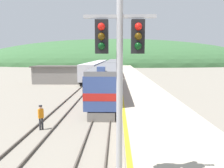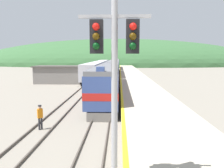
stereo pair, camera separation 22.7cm
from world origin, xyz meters
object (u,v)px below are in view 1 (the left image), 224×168
at_px(track_worker, 41,116).
at_px(express_train_lead_car, 107,80).
at_px(signal_mast_main, 120,71).
at_px(carriage_second, 112,69).
at_px(carriage_third, 113,65).
at_px(siding_train, 98,68).

bearing_deg(track_worker, express_train_lead_car, 71.54).
distance_m(signal_mast_main, track_worker, 10.80).
bearing_deg(signal_mast_main, carriage_second, 91.77).
xyz_separation_m(carriage_third, track_worker, (-4.21, -58.89, -1.19)).
xyz_separation_m(carriage_third, siding_train, (-4.08, -13.51, -0.27)).
bearing_deg(siding_train, express_train_lead_car, -82.90).
relative_size(siding_train, signal_mast_main, 6.36).
relative_size(express_train_lead_car, carriage_third, 0.99).
relative_size(carriage_third, signal_mast_main, 2.99).
xyz_separation_m(carriage_second, carriage_third, (0.00, 23.07, 0.00)).
height_order(carriage_second, signal_mast_main, signal_mast_main).
bearing_deg(carriage_second, carriage_third, 90.00).
xyz_separation_m(express_train_lead_car, carriage_third, (0.00, 46.26, -0.01)).
xyz_separation_m(express_train_lead_car, carriage_second, (0.00, 23.20, -0.01)).
relative_size(express_train_lead_car, signal_mast_main, 2.96).
xyz_separation_m(siding_train, track_worker, (-0.13, -45.38, -0.92)).
height_order(express_train_lead_car, carriage_second, express_train_lead_car).
distance_m(carriage_second, signal_mast_main, 44.34).
distance_m(carriage_second, track_worker, 36.09).
relative_size(express_train_lead_car, siding_train, 0.47).
relative_size(express_train_lead_car, track_worker, 12.09).
height_order(carriage_second, carriage_third, same).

